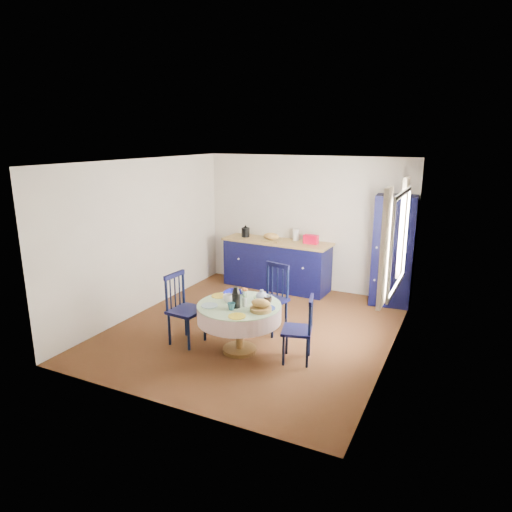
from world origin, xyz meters
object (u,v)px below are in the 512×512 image
(mug_c, at_px, (268,300))
(mug_d, at_px, (244,292))
(mug_a, at_px, (228,298))
(dining_table, at_px, (240,313))
(chair_right, at_px, (300,329))
(cobalt_bowl, at_px, (234,294))
(kitchen_counter, at_px, (277,263))
(pantry_cabinet, at_px, (393,251))
(mug_b, at_px, (231,306))
(chair_far, at_px, (271,298))
(chair_left, at_px, (184,308))

(mug_c, bearing_deg, mug_d, 163.32)
(mug_a, bearing_deg, dining_table, -3.34)
(chair_right, xyz_separation_m, cobalt_bowl, (-1.05, 0.17, 0.26))
(kitchen_counter, height_order, pantry_cabinet, pantry_cabinet)
(mug_c, bearing_deg, mug_b, -125.94)
(pantry_cabinet, distance_m, chair_far, 2.42)
(pantry_cabinet, relative_size, mug_c, 17.06)
(dining_table, bearing_deg, pantry_cabinet, 61.50)
(kitchen_counter, relative_size, chair_far, 2.08)
(chair_left, bearing_deg, mug_b, -94.70)
(dining_table, xyz_separation_m, mug_c, (0.31, 0.23, 0.16))
(mug_b, height_order, mug_c, mug_b)
(kitchen_counter, distance_m, dining_table, 2.79)
(dining_table, height_order, cobalt_bowl, dining_table)
(kitchen_counter, relative_size, chair_right, 2.39)
(kitchen_counter, bearing_deg, chair_left, -91.60)
(mug_a, height_order, cobalt_bowl, mug_a)
(mug_a, distance_m, mug_b, 0.29)
(chair_far, distance_m, mug_a, 0.89)
(mug_a, bearing_deg, pantry_cabinet, 58.43)
(cobalt_bowl, bearing_deg, chair_far, 60.49)
(mug_b, bearing_deg, mug_c, 54.06)
(mug_a, xyz_separation_m, mug_c, (0.50, 0.21, -0.01))
(pantry_cabinet, relative_size, dining_table, 1.69)
(mug_d, bearing_deg, kitchen_counter, 102.21)
(chair_left, bearing_deg, pantry_cabinet, -34.97)
(cobalt_bowl, bearing_deg, pantry_cabinet, 55.18)
(dining_table, bearing_deg, mug_b, -93.40)
(chair_left, relative_size, chair_right, 1.14)
(chair_left, distance_m, mug_b, 0.87)
(pantry_cabinet, xyz_separation_m, chair_right, (-0.68, -2.66, -0.50))
(chair_left, distance_m, cobalt_bowl, 0.73)
(dining_table, xyz_separation_m, mug_b, (-0.01, -0.21, 0.16))
(kitchen_counter, height_order, mug_a, kitchen_counter)
(dining_table, bearing_deg, chair_left, -174.80)
(chair_left, distance_m, chair_far, 1.30)
(mug_b, bearing_deg, kitchen_counter, 101.96)
(mug_a, bearing_deg, mug_c, 23.34)
(chair_right, bearing_deg, mug_b, -84.19)
(mug_c, bearing_deg, dining_table, -143.65)
(dining_table, xyz_separation_m, mug_d, (-0.12, 0.35, 0.16))
(dining_table, distance_m, mug_c, 0.41)
(kitchen_counter, xyz_separation_m, chair_far, (0.72, -1.88, 0.04))
(dining_table, relative_size, chair_far, 1.11)
(chair_right, distance_m, mug_c, 0.59)
(mug_a, bearing_deg, kitchen_counter, 99.31)
(cobalt_bowl, bearing_deg, mug_b, -64.78)
(kitchen_counter, distance_m, chair_left, 2.80)
(chair_left, bearing_deg, mug_a, -77.72)
(chair_left, distance_m, mug_d, 0.87)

